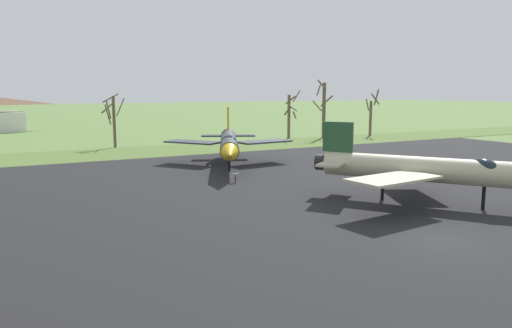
# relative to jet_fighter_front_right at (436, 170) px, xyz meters

# --- Properties ---
(ground_plane) EXTENTS (600.00, 600.00, 0.00)m
(ground_plane) POSITION_rel_jet_fighter_front_right_xyz_m (-5.89, -5.82, -2.44)
(ground_plane) COLOR #607F42
(asphalt_apron) EXTENTS (93.83, 46.94, 0.05)m
(asphalt_apron) POSITION_rel_jet_fighter_front_right_xyz_m (-5.89, 8.27, -2.42)
(asphalt_apron) COLOR black
(asphalt_apron) RESTS_ON ground
(grass_verge_strip) EXTENTS (153.83, 12.00, 0.06)m
(grass_verge_strip) POSITION_rel_jet_fighter_front_right_xyz_m (-5.89, 37.74, -2.41)
(grass_verge_strip) COLOR #557034
(grass_verge_strip) RESTS_ON ground
(jet_fighter_front_right) EXTENTS (13.15, 15.52, 5.41)m
(jet_fighter_front_right) POSITION_rel_jet_fighter_front_right_xyz_m (0.00, 0.00, 0.00)
(jet_fighter_front_right) COLOR #B7B293
(jet_fighter_front_right) RESTS_ON ground
(jet_fighter_rear_right) EXTENTS (12.46, 17.31, 5.88)m
(jet_fighter_rear_right) POSITION_rel_jet_fighter_front_right_xyz_m (-5.08, 21.47, 0.04)
(jet_fighter_rear_right) COLOR #33383D
(jet_fighter_rear_right) RESTS_ON ground
(info_placard_rear_right) EXTENTS (0.67, 0.32, 0.84)m
(info_placard_rear_right) POSITION_rel_jet_fighter_front_right_xyz_m (-8.24, 13.50, -1.89)
(info_placard_rear_right) COLOR black
(info_placard_rear_right) RESTS_ON ground
(bare_tree_left_of_center) EXTENTS (2.96, 2.65, 7.27)m
(bare_tree_left_of_center) POSITION_rel_jet_fighter_front_right_xyz_m (-11.51, 44.32, 1.58)
(bare_tree_left_of_center) COLOR brown
(bare_tree_left_of_center) RESTS_ON ground
(bare_tree_center) EXTENTS (2.37, 2.76, 7.68)m
(bare_tree_center) POSITION_rel_jet_fighter_front_right_xyz_m (16.12, 43.78, 1.45)
(bare_tree_center) COLOR brown
(bare_tree_center) RESTS_ON ground
(bare_tree_right_of_center) EXTENTS (3.03, 2.81, 9.41)m
(bare_tree_right_of_center) POSITION_rel_jet_fighter_front_right_xyz_m (21.50, 42.10, 2.41)
(bare_tree_right_of_center) COLOR brown
(bare_tree_right_of_center) RESTS_ON ground
(bare_tree_far_right) EXTENTS (2.27, 2.25, 7.92)m
(bare_tree_far_right) POSITION_rel_jet_fighter_front_right_xyz_m (30.78, 41.13, 1.36)
(bare_tree_far_right) COLOR brown
(bare_tree_far_right) RESTS_ON ground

